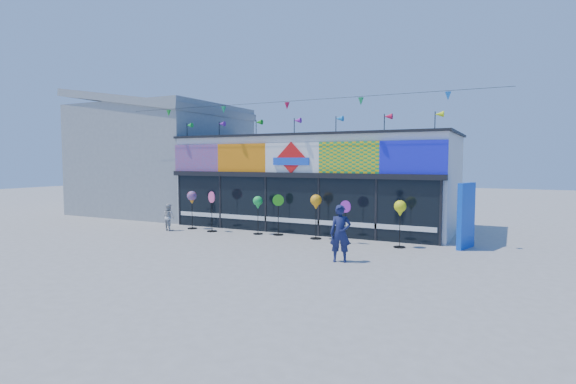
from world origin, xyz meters
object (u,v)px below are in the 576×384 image
Objects in this scene: spinner_0 at (192,199)px; spinner_5 at (345,221)px; spinner_2 at (258,204)px; spinner_4 at (316,203)px; blue_sign at (466,216)px; spinner_3 at (278,214)px; child at (169,217)px; spinner_1 at (212,210)px; adult_man at (340,234)px; spinner_6 at (400,210)px.

spinner_5 is at bearing -2.74° from spinner_0.
spinner_2 is 0.91× the size of spinner_4.
blue_sign reaches higher than spinner_3.
spinner_3 is 3.07m from spinner_5.
spinner_3 is (-6.97, -0.44, -0.26)m from blue_sign.
child is (-6.44, -0.90, -0.79)m from spinner_4.
spinner_3 is (2.91, 0.47, -0.03)m from spinner_1.
adult_man is at bearing -56.35° from spinner_4.
spinner_0 is 7.21m from spinner_5.
spinner_4 reaches higher than spinner_2.
spinner_4 reaches higher than spinner_6.
adult_man reaches higher than spinner_5.
spinner_5 is (3.86, -0.38, -0.42)m from spinner_2.
spinner_0 is 1.01× the size of spinner_3.
spinner_5 is 0.92× the size of adult_man.
spinner_3 reaches higher than child.
spinner_2 is at bearing 8.27° from spinner_1.
adult_man is at bearing -41.32° from spinner_3.
spinner_1 is at bearing -170.86° from spinner_3.
spinner_5 is 7.78m from child.
child is (-11.71, -1.47, -0.55)m from blue_sign.
spinner_4 is 1.48× the size of child.
spinner_5 is 0.95× the size of spinner_6.
spinner_0 is 1.02× the size of spinner_6.
spinner_4 reaches higher than spinner_3.
child is (-8.61, 2.37, -0.27)m from adult_man.
spinner_0 is at bearing -110.52° from child.
spinner_6 is 3.20m from adult_man.
spinner_1 is 7.85m from spinner_6.
spinner_1 is 4.64m from spinner_4.
spinner_3 is at bearing -159.39° from blue_sign.
spinner_1 is 2.95m from spinner_3.
spinner_1 is 1.09× the size of spinner_5.
spinner_0 is at bearing -179.26° from spinner_4.
spinner_6 is (3.24, -0.28, -0.06)m from spinner_4.
spinner_5 is (5.93, -0.08, -0.07)m from spinner_1.
spinner_2 is 1.36× the size of child.
spinner_6 reaches higher than spinner_5.
blue_sign is 5.31m from spinner_4.
spinner_4 is at bearing 4.19° from spinner_1.
spinner_4 is (2.54, 0.04, 0.12)m from spinner_2.
adult_man is (0.85, -2.85, 0.02)m from spinner_5.
spinner_0 reaches higher than child.
spinner_6 is at bearing 0.39° from spinner_1.
spinner_4 is at bearing 0.74° from spinner_0.
spinner_3 is at bearing 169.67° from spinner_5.
spinner_4 reaches higher than adult_man.
blue_sign reaches higher than spinner_0.
spinner_3 is 1.77m from spinner_4.
spinner_0 is 0.98× the size of spinner_1.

